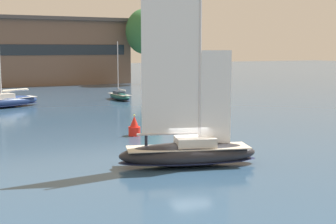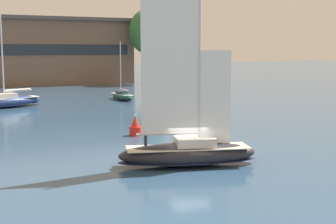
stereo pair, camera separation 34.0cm
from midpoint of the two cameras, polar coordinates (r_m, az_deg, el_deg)
The scene contains 7 objects.
ground_plane at distance 30.60m, azimuth 2.15°, elevation -6.55°, with size 400.00×400.00×0.00m, color #2D4C6B.
waterfront_building at distance 104.07m, azimuth -14.13°, elevation 7.23°, with size 32.40×14.66×13.91m.
tree_shore_center at distance 99.36m, azimuth -3.06°, elevation 9.75°, with size 7.64×7.64×15.72m.
sailboat_main at distance 30.37m, azimuth 2.18°, elevation -4.71°, with size 9.45×5.02×12.51m.
sailboat_moored_near_marina at distance 69.34m, azimuth -6.07°, elevation 1.96°, with size 2.07×6.30×8.57m.
sailboat_moored_mid_channel at distance 63.60m, azimuth -19.24°, elevation 1.26°, with size 9.13×5.58×12.16m.
channel_buoy at distance 40.88m, azimuth -4.36°, elevation -1.86°, with size 1.03×1.03×1.88m.
Camera 1 is at (-14.13, -26.08, 7.57)m, focal length 50.00 mm.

